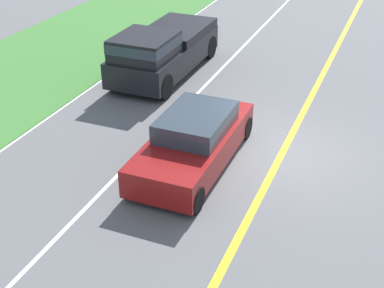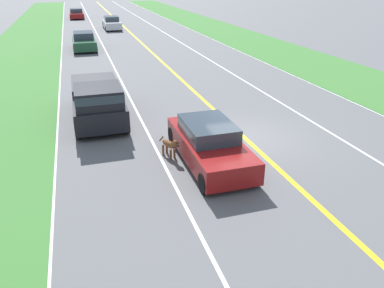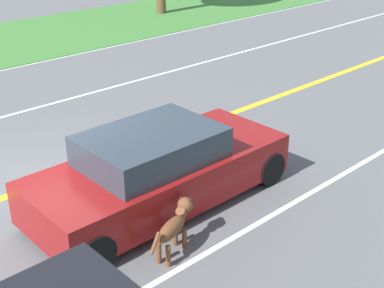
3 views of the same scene
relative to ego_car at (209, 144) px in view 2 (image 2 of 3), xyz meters
name	(u,v)px [view 2 (image 2 of 3)]	position (x,y,z in m)	size (l,w,h in m)	color
ground_plane	(245,139)	(-1.97, -1.34, -0.64)	(400.00, 400.00, 0.00)	#5B5B5E
centre_divider_line	(245,139)	(-1.97, -1.34, -0.64)	(0.18, 160.00, 0.01)	yellow
lane_edge_line_right	(55,163)	(5.03, -1.34, -0.64)	(0.14, 160.00, 0.01)	white
lane_dash_same_dir	(157,150)	(1.53, -1.34, -0.64)	(0.10, 160.00, 0.01)	white
lane_dash_oncoming	(324,129)	(-5.47, -1.34, -0.64)	(0.10, 160.00, 0.01)	white
ego_car	(209,144)	(0.00, 0.00, 0.00)	(1.82, 4.49, 1.37)	maroon
dog	(170,145)	(1.18, -0.67, -0.17)	(0.51, 1.16, 0.76)	brown
pickup_truck	(97,99)	(3.25, -5.07, 0.29)	(2.07, 5.25, 1.82)	black
car_trailing_near	(84,42)	(3.13, -22.31, 0.01)	(1.85, 4.40, 1.40)	#1E472D
car_trailing_mid	(112,23)	(-0.41, -34.15, 0.02)	(1.80, 4.36, 1.41)	silver
car_trailing_far	(77,14)	(3.14, -46.97, -0.03)	(1.92, 4.28, 1.31)	maroon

